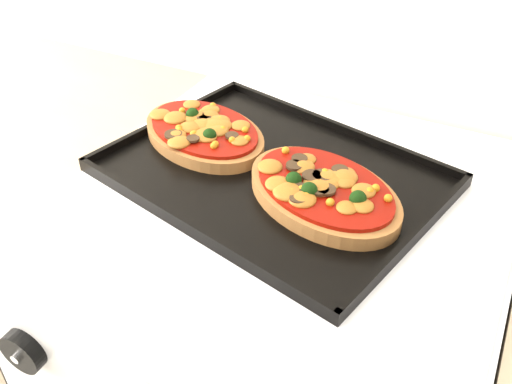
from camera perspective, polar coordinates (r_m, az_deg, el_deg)
The scene contains 4 objects.
knob_left at distance 0.72m, azimuth -22.26°, elevation -14.54°, with size 0.06×0.06×0.02m, color black.
baking_tray at distance 0.81m, azimuth 1.61°, elevation 2.00°, with size 0.45×0.33×0.02m, color black.
pizza_left at distance 0.88m, azimuth -5.23°, elevation 6.09°, with size 0.22×0.15×0.03m, color #996534, non-canonical shape.
pizza_right at distance 0.76m, azimuth 6.79°, elevation 0.24°, with size 0.23×0.15×0.03m, color #996534, non-canonical shape.
Camera 1 is at (0.24, 1.12, 1.38)m, focal length 40.00 mm.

